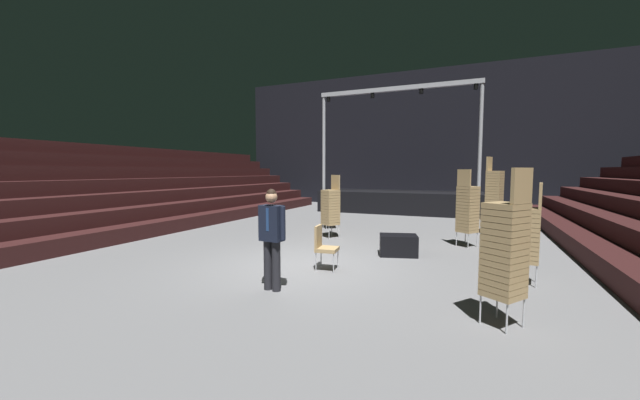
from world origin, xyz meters
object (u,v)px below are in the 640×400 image
(chair_stack_front_right, at_px, (527,233))
(equipment_road_case, at_px, (398,245))
(stage_riser, at_px, (399,200))
(chair_stack_rear_left, at_px, (331,206))
(man_with_tie, at_px, (272,233))
(chair_stack_mid_centre, at_px, (505,248))
(chair_stack_front_left, at_px, (494,196))
(chair_stack_mid_left, at_px, (468,208))
(chair_stack_mid_right, at_px, (330,204))
(loose_chair_near_man, at_px, (324,245))

(chair_stack_front_right, distance_m, equipment_road_case, 2.98)
(stage_riser, xyz_separation_m, chair_stack_rear_left, (-0.64, -7.82, 0.35))
(man_with_tie, distance_m, chair_stack_mid_centre, 3.61)
(chair_stack_front_left, height_order, chair_stack_mid_centre, chair_stack_front_left)
(equipment_road_case, bearing_deg, chair_stack_mid_left, 49.74)
(chair_stack_front_left, distance_m, chair_stack_mid_centre, 7.74)
(man_with_tie, bearing_deg, chair_stack_rear_left, -73.70)
(chair_stack_mid_left, height_order, chair_stack_mid_right, chair_stack_mid_left)
(stage_riser, xyz_separation_m, loose_chair_near_man, (0.60, -11.33, -0.10))
(stage_riser, distance_m, equipment_road_case, 9.60)
(equipment_road_case, relative_size, loose_chair_near_man, 0.95)
(stage_riser, relative_size, chair_stack_mid_centre, 3.67)
(loose_chair_near_man, bearing_deg, equipment_road_case, 141.13)
(chair_stack_front_left, height_order, loose_chair_near_man, chair_stack_front_left)
(chair_stack_mid_centre, bearing_deg, chair_stack_front_right, 22.64)
(chair_stack_rear_left, height_order, loose_chair_near_man, chair_stack_rear_left)
(chair_stack_rear_left, bearing_deg, man_with_tie, 132.44)
(stage_riser, xyz_separation_m, equipment_road_case, (1.80, -9.42, -0.37))
(chair_stack_mid_right, distance_m, chair_stack_rear_left, 1.77)
(stage_riser, relative_size, chair_stack_mid_right, 4.36)
(chair_stack_mid_left, bearing_deg, stage_riser, 149.72)
(stage_riser, height_order, chair_stack_mid_right, stage_riser)
(man_with_tie, xyz_separation_m, chair_stack_front_left, (3.82, 7.72, 0.26))
(stage_riser, bearing_deg, chair_stack_mid_centre, -73.27)
(chair_stack_front_left, xyz_separation_m, chair_stack_mid_right, (-5.41, -1.00, -0.38))
(man_with_tie, distance_m, chair_stack_mid_left, 6.11)
(chair_stack_front_right, relative_size, loose_chair_near_man, 1.99)
(chair_stack_mid_right, height_order, chair_stack_mid_centre, chair_stack_mid_centre)
(chair_stack_mid_right, bearing_deg, stage_riser, -51.91)
(chair_stack_rear_left, distance_m, equipment_road_case, 3.01)
(chair_stack_front_left, relative_size, chair_stack_rear_left, 1.30)
(man_with_tie, distance_m, chair_stack_front_right, 4.68)
(chair_stack_mid_right, xyz_separation_m, equipment_road_case, (3.12, -3.23, -0.64))
(chair_stack_mid_left, relative_size, chair_stack_mid_centre, 1.00)
(stage_riser, relative_size, chair_stack_rear_left, 3.99)
(chair_stack_front_right, distance_m, chair_stack_mid_centre, 2.29)
(chair_stack_mid_centre, bearing_deg, chair_stack_mid_left, 41.71)
(chair_stack_mid_centre, bearing_deg, chair_stack_rear_left, 77.36)
(chair_stack_front_right, relative_size, chair_stack_mid_centre, 0.88)
(chair_stack_mid_centre, bearing_deg, loose_chair_near_man, 99.94)
(chair_stack_mid_centre, relative_size, equipment_road_case, 2.37)
(chair_stack_front_right, bearing_deg, loose_chair_near_man, 107.89)
(chair_stack_front_left, bearing_deg, man_with_tie, -4.52)
(chair_stack_front_left, relative_size, chair_stack_mid_left, 1.20)
(chair_stack_front_left, distance_m, equipment_road_case, 4.92)
(chair_stack_mid_left, distance_m, equipment_road_case, 2.50)
(chair_stack_mid_centre, bearing_deg, chair_stack_mid_right, 73.44)
(equipment_road_case, distance_m, loose_chair_near_man, 2.28)
(chair_stack_front_right, bearing_deg, chair_stack_mid_right, 60.17)
(chair_stack_mid_left, bearing_deg, chair_stack_front_left, 108.64)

